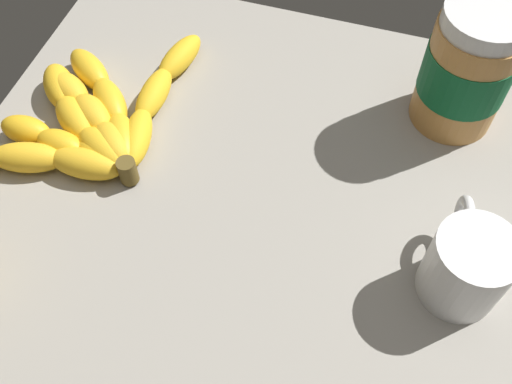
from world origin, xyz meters
TOP-DOWN VIEW (x-y plane):
  - ground_plane at (0.00, 0.00)cm, footprint 71.28×61.24cm
  - banana_bunch at (-23.63, 3.72)cm, footprint 22.72×29.03cm
  - peanut_butter_jar at (14.93, 18.43)cm, footprint 9.49×9.49cm
  - coffee_mug at (18.09, -3.17)cm, footprint 7.55×10.99cm

SIDE VIEW (x-z plane):
  - ground_plane at x=0.00cm, z-range -3.16..0.00cm
  - banana_bunch at x=-23.63cm, z-range -0.13..3.46cm
  - coffee_mug at x=18.09cm, z-range 0.02..8.07cm
  - peanut_butter_jar at x=14.93cm, z-range -0.14..14.68cm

